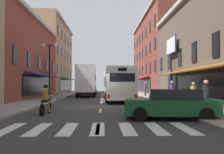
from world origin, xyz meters
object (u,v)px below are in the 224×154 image
Objects in this scene: pedestrian_near at (172,93)px; street_lamp_twin at (49,69)px; bicycle_near at (54,96)px; sedan_near at (171,104)px; pedestrian_mid at (145,89)px; transit_bus at (117,84)px; pedestrian_rear at (194,95)px; pedestrian_far at (206,97)px; box_truck at (86,81)px; billboard_sign at (171,52)px; motorcycle_rider at (46,101)px; sedan_mid at (91,90)px.

street_lamp_twin reaches higher than pedestrian_near.
street_lamp_twin is at bearing -87.43° from bicycle_near.
pedestrian_mid is at bearing 84.06° from sedan_near.
sedan_near is at bearing -82.31° from transit_bus.
street_lamp_twin reaches higher than pedestrian_rear.
pedestrian_far is at bearing 122.77° from pedestrian_rear.
box_truck is at bearing 114.65° from transit_bus.
transit_bus is at bearing -34.47° from pedestrian_near.
box_truck is (-9.19, 8.74, -2.89)m from billboard_sign.
pedestrian_far is at bearing 148.12° from pedestrian_mid.
billboard_sign reaches higher than bicycle_near.
bicycle_near is 0.95× the size of pedestrian_mid.
motorcycle_rider is at bearing -92.59° from box_truck.
bicycle_near is (-6.40, -0.37, -1.19)m from transit_bus.
sedan_mid is at bearing 87.72° from motorcycle_rider.
sedan_near is 2.58× the size of pedestrian_far.
pedestrian_rear is (0.64, -2.42, -0.08)m from pedestrian_near.
transit_bus is (-5.45, 0.60, -3.29)m from billboard_sign.
billboard_sign is 12.14m from street_lamp_twin.
pedestrian_mid is 0.35× the size of street_lamp_twin.
motorcycle_rider is 8.73m from pedestrian_rear.
pedestrian_far is at bearing 11.52° from sedan_near.
pedestrian_far reaches higher than bicycle_near.
transit_bus is 2.46× the size of sedan_near.
transit_bus is 8.94m from pedestrian_near.
transit_bus is 13.90m from sedan_near.
box_truck is 4.83× the size of bicycle_near.
pedestrian_near is 14.71m from pedestrian_mid.
sedan_near is 3.79m from pedestrian_rear.
box_truck is 1.58× the size of street_lamp_twin.
transit_bus is at bearing 173.67° from billboard_sign.
transit_bus reaches higher than pedestrian_mid.
pedestrian_near is at bearing -38.72° from bicycle_near.
pedestrian_mid is 1.03× the size of pedestrian_far.
bicycle_near is at bearing -4.54° from pedestrian_rear.
bicycle_near is 14.68m from pedestrian_rear.
billboard_sign reaches higher than box_truck.
pedestrian_far is at bearing -52.08° from bicycle_near.
billboard_sign is at bearing -62.66° from sedan_mid.
pedestrian_near is at bearing -74.51° from sedan_mid.
sedan_near is at bearing 142.88° from pedestrian_mid.
box_truck is 19.74m from motorcycle_rider.
transit_bus is at bearing -29.16° from pedestrian_rear.
sedan_mid is at bearing 15.95° from pedestrian_far.
transit_bus is 2.54× the size of sedan_mid.
bicycle_near is 0.33× the size of street_lamp_twin.
pedestrian_near is 0.34× the size of street_lamp_twin.
pedestrian_rear reaches higher than motorcycle_rider.
pedestrian_rear is at bearing -69.16° from transit_bus.
sedan_mid is 2.43× the size of pedestrian_mid.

